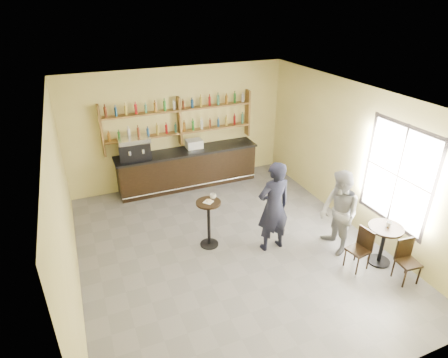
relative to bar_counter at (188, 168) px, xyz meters
name	(u,v)px	position (x,y,z in m)	size (l,w,h in m)	color
floor	(230,249)	(-0.11, -3.15, -0.52)	(7.00, 7.00, 0.00)	slate
ceiling	(231,100)	(-0.11, -3.15, 2.68)	(7.00, 7.00, 0.00)	white
wall_back	(179,127)	(-0.11, 0.35, 1.08)	(7.00, 7.00, 0.00)	#D3C678
wall_front	(352,309)	(-0.11, -6.65, 1.08)	(7.00, 7.00, 0.00)	#D3C678
wall_left	(64,214)	(-3.11, -3.15, 1.08)	(7.00, 7.00, 0.00)	#D3C678
wall_right	(355,158)	(2.89, -3.15, 1.08)	(7.00, 7.00, 0.00)	#D3C678
window_pane	(398,176)	(2.89, -4.35, 1.18)	(2.00, 2.00, 0.00)	white
window_frame	(397,176)	(2.88, -4.35, 1.18)	(0.04, 1.70, 2.10)	black
shelf_unit	(180,121)	(-0.11, 0.22, 1.29)	(4.00, 0.26, 1.40)	brown
liquor_bottles	(179,115)	(-0.11, 0.22, 1.46)	(3.68, 0.10, 1.00)	#8C5919
bar_counter	(188,168)	(0.00, 0.00, 0.00)	(3.88, 0.76, 1.05)	black
espresso_machine	(134,148)	(-1.39, 0.00, 0.80)	(0.78, 0.50, 0.56)	black
pastry_case	(194,145)	(0.20, 0.00, 0.66)	(0.44, 0.36, 0.27)	silver
pedestal_table	(209,224)	(-0.45, -2.84, 0.01)	(0.51, 0.51, 1.06)	black
napkin	(208,202)	(-0.45, -2.84, 0.54)	(0.17, 0.17, 0.00)	white
donut	(209,201)	(-0.44, -2.85, 0.56)	(0.12, 0.12, 0.04)	gold
cup_pedestal	(213,196)	(-0.31, -2.74, 0.59)	(0.13, 0.13, 0.10)	white
man_main	(273,207)	(0.73, -3.42, 0.46)	(0.72, 0.47, 1.98)	black
cafe_table	(382,245)	(2.49, -4.69, -0.11)	(0.66, 0.66, 0.83)	black
cup_cafe	(389,224)	(2.54, -4.69, 0.36)	(0.11, 0.11, 0.10)	white
chair_west	(358,250)	(1.94, -4.64, -0.10)	(0.36, 0.36, 0.84)	black
chair_south	(408,262)	(2.54, -5.29, -0.10)	(0.37, 0.37, 0.84)	black
patron_second	(339,213)	(1.91, -4.00, 0.37)	(0.87, 0.68, 1.79)	gray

